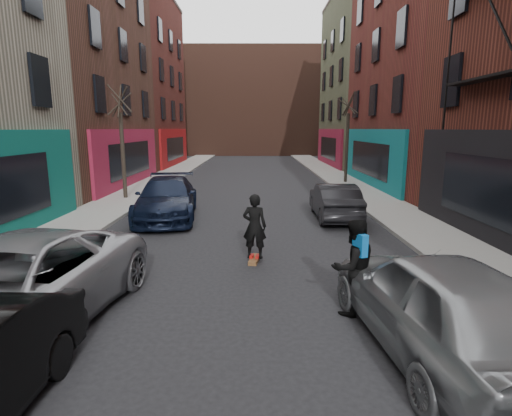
{
  "coord_description": "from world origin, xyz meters",
  "views": [
    {
      "loc": [
        0.34,
        -1.8,
        3.53
      ],
      "look_at": [
        0.35,
        7.88,
        1.6
      ],
      "focal_mm": 28.0,
      "sensor_mm": 36.0,
      "label": 1
    }
  ],
  "objects_px": {
    "tree_left_far": "(121,132)",
    "skateboarder": "(255,226)",
    "parked_left_far": "(11,289)",
    "parked_right_end": "(334,201)",
    "parked_right_far": "(438,303)",
    "parked_left_end": "(167,198)",
    "tree_right_far": "(348,129)",
    "skateboard": "(255,259)",
    "pedestrian": "(353,267)"
  },
  "relations": [
    {
      "from": "tree_left_far",
      "to": "parked_left_far",
      "type": "relative_size",
      "value": 1.09
    },
    {
      "from": "tree_left_far",
      "to": "skateboarder",
      "type": "relative_size",
      "value": 3.7
    },
    {
      "from": "parked_left_far",
      "to": "pedestrian",
      "type": "xyz_separation_m",
      "value": [
        6.07,
        0.76,
        0.12
      ]
    },
    {
      "from": "tree_right_far",
      "to": "parked_left_end",
      "type": "height_order",
      "value": "tree_right_far"
    },
    {
      "from": "parked_left_end",
      "to": "skateboard",
      "type": "distance_m",
      "value": 6.46
    },
    {
      "from": "parked_right_end",
      "to": "skateboarder",
      "type": "height_order",
      "value": "skateboarder"
    },
    {
      "from": "tree_right_far",
      "to": "parked_right_end",
      "type": "bearing_deg",
      "value": -104.9
    },
    {
      "from": "parked_left_end",
      "to": "pedestrian",
      "type": "bearing_deg",
      "value": -64.11
    },
    {
      "from": "parked_left_far",
      "to": "parked_right_end",
      "type": "bearing_deg",
      "value": 58.79
    },
    {
      "from": "tree_left_far",
      "to": "skateboard",
      "type": "bearing_deg",
      "value": -55.49
    },
    {
      "from": "tree_left_far",
      "to": "parked_left_end",
      "type": "xyz_separation_m",
      "value": [
        3.0,
        -4.11,
        -2.58
      ]
    },
    {
      "from": "parked_left_far",
      "to": "parked_right_end",
      "type": "height_order",
      "value": "parked_left_far"
    },
    {
      "from": "parked_right_far",
      "to": "skateboarder",
      "type": "xyz_separation_m",
      "value": [
        -2.88,
        4.51,
        0.12
      ]
    },
    {
      "from": "tree_left_far",
      "to": "parked_right_far",
      "type": "distance_m",
      "value": 17.04
    },
    {
      "from": "parked_left_far",
      "to": "skateboard",
      "type": "relative_size",
      "value": 7.44
    },
    {
      "from": "parked_right_far",
      "to": "parked_left_end",
      "type": "bearing_deg",
      "value": -62.67
    },
    {
      "from": "parked_right_far",
      "to": "pedestrian",
      "type": "height_order",
      "value": "pedestrian"
    },
    {
      "from": "skateboarder",
      "to": "parked_right_end",
      "type": "bearing_deg",
      "value": -111.59
    },
    {
      "from": "tree_right_far",
      "to": "parked_right_far",
      "type": "bearing_deg",
      "value": -98.54
    },
    {
      "from": "pedestrian",
      "to": "parked_right_end",
      "type": "bearing_deg",
      "value": -120.18
    },
    {
      "from": "skateboard",
      "to": "parked_right_end",
      "type": "bearing_deg",
      "value": 68.41
    },
    {
      "from": "tree_right_far",
      "to": "parked_left_end",
      "type": "distance_m",
      "value": 14.07
    },
    {
      "from": "parked_left_far",
      "to": "parked_left_end",
      "type": "bearing_deg",
      "value": 93.47
    },
    {
      "from": "skateboard",
      "to": "tree_left_far",
      "type": "bearing_deg",
      "value": 133.93
    },
    {
      "from": "parked_right_end",
      "to": "skateboarder",
      "type": "distance_m",
      "value": 6.15
    },
    {
      "from": "parked_right_end",
      "to": "pedestrian",
      "type": "relative_size",
      "value": 2.29
    },
    {
      "from": "skateboard",
      "to": "skateboarder",
      "type": "distance_m",
      "value": 0.93
    },
    {
      "from": "parked_right_end",
      "to": "skateboarder",
      "type": "xyz_separation_m",
      "value": [
        -3.17,
        -5.26,
        0.27
      ]
    },
    {
      "from": "tree_left_far",
      "to": "parked_right_far",
      "type": "height_order",
      "value": "tree_left_far"
    },
    {
      "from": "tree_left_far",
      "to": "parked_left_far",
      "type": "xyz_separation_m",
      "value": [
        2.33,
        -13.35,
        -2.55
      ]
    },
    {
      "from": "parked_left_end",
      "to": "parked_right_end",
      "type": "bearing_deg",
      "value": -7.52
    },
    {
      "from": "tree_right_far",
      "to": "parked_right_end",
      "type": "xyz_separation_m",
      "value": [
        -2.72,
        -10.21,
        -2.82
      ]
    },
    {
      "from": "skateboard",
      "to": "skateboarder",
      "type": "height_order",
      "value": "skateboarder"
    },
    {
      "from": "tree_left_far",
      "to": "tree_right_far",
      "type": "relative_size",
      "value": 0.96
    },
    {
      "from": "tree_right_far",
      "to": "parked_right_end",
      "type": "distance_m",
      "value": 10.94
    },
    {
      "from": "skateboarder",
      "to": "pedestrian",
      "type": "bearing_deg",
      "value": 130.66
    },
    {
      "from": "tree_left_far",
      "to": "parked_right_end",
      "type": "xyz_separation_m",
      "value": [
        9.68,
        -4.21,
        -2.67
      ]
    },
    {
      "from": "tree_right_far",
      "to": "parked_left_far",
      "type": "distance_m",
      "value": 21.98
    },
    {
      "from": "parked_right_far",
      "to": "parked_right_end",
      "type": "relative_size",
      "value": 1.17
    },
    {
      "from": "parked_right_far",
      "to": "tree_right_far",
      "type": "bearing_deg",
      "value": -104.15
    },
    {
      "from": "skateboarder",
      "to": "tree_right_far",
      "type": "bearing_deg",
      "value": -101.39
    },
    {
      "from": "tree_right_far",
      "to": "skateboard",
      "type": "distance_m",
      "value": 16.92
    },
    {
      "from": "parked_left_end",
      "to": "skateboarder",
      "type": "distance_m",
      "value": 6.42
    },
    {
      "from": "parked_right_far",
      "to": "skateboarder",
      "type": "distance_m",
      "value": 5.35
    },
    {
      "from": "tree_left_far",
      "to": "parked_right_far",
      "type": "bearing_deg",
      "value": -56.1
    },
    {
      "from": "parked_right_far",
      "to": "parked_right_end",
      "type": "bearing_deg",
      "value": -97.26
    },
    {
      "from": "tree_right_far",
      "to": "skateboard",
      "type": "xyz_separation_m",
      "value": [
        -5.88,
        -15.48,
        -3.48
      ]
    },
    {
      "from": "tree_right_far",
      "to": "pedestrian",
      "type": "xyz_separation_m",
      "value": [
        -4.0,
        -18.59,
        -2.59
      ]
    },
    {
      "from": "tree_right_far",
      "to": "pedestrian",
      "type": "distance_m",
      "value": 19.19
    },
    {
      "from": "tree_right_far",
      "to": "parked_left_far",
      "type": "height_order",
      "value": "tree_right_far"
    }
  ]
}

